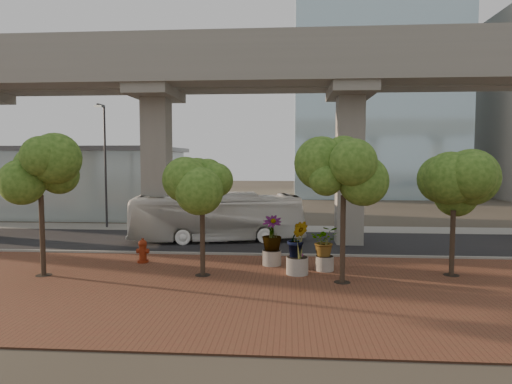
{
  "coord_description": "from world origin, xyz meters",
  "views": [
    {
      "loc": [
        2.36,
        -26.21,
        5.28
      ],
      "look_at": [
        0.38,
        0.5,
        3.29
      ],
      "focal_mm": 32.0,
      "sensor_mm": 36.0,
      "label": 1
    }
  ],
  "objects": [
    {
      "name": "planter_front",
      "position": [
        4.0,
        -5.11,
        1.34
      ],
      "size": [
        1.91,
        1.91,
        2.1
      ],
      "color": "gray",
      "rests_on": "ground"
    },
    {
      "name": "street_tree_near_east",
      "position": [
        4.59,
        -7.13,
        4.75
      ],
      "size": [
        3.5,
        3.5,
        6.31
      ],
      "color": "#402F24",
      "rests_on": "ground"
    },
    {
      "name": "curb_strip",
      "position": [
        0.0,
        -2.0,
        0.08
      ],
      "size": [
        70.0,
        0.25,
        0.16
      ],
      "primitive_type": "cube",
      "color": "gray",
      "rests_on": "ground"
    },
    {
      "name": "street_tree_far_east",
      "position": [
        9.59,
        -5.58,
        4.07
      ],
      "size": [
        3.76,
        3.76,
        5.74
      ],
      "color": "#402F24",
      "rests_on": "ground"
    },
    {
      "name": "transit_viaduct",
      "position": [
        0.0,
        2.0,
        7.29
      ],
      "size": [
        72.0,
        5.6,
        12.4
      ],
      "color": "gray",
      "rests_on": "ground"
    },
    {
      "name": "fire_hydrant",
      "position": [
        -4.97,
        -4.15,
        0.65
      ],
      "size": [
        0.61,
        0.55,
        1.22
      ],
      "color": "maroon",
      "rests_on": "ground"
    },
    {
      "name": "planter_left",
      "position": [
        2.72,
        -5.89,
        1.53
      ],
      "size": [
        2.21,
        2.21,
        2.43
      ],
      "color": "gray",
      "rests_on": "ground"
    },
    {
      "name": "street_tree_near_west",
      "position": [
        -1.5,
        -6.39,
        4.28
      ],
      "size": [
        3.11,
        3.11,
        5.67
      ],
      "color": "#402F24",
      "rests_on": "ground"
    },
    {
      "name": "brick_plaza",
      "position": [
        0.0,
        -8.0,
        0.03
      ],
      "size": [
        70.0,
        13.0,
        0.06
      ],
      "primitive_type": "cube",
      "color": "brown",
      "rests_on": "ground"
    },
    {
      "name": "asphalt_road",
      "position": [
        0.0,
        2.0,
        0.02
      ],
      "size": [
        90.0,
        8.0,
        0.04
      ],
      "primitive_type": "cube",
      "color": "black",
      "rests_on": "ground"
    },
    {
      "name": "streetlamp_east",
      "position": [
        6.74,
        6.39,
        4.85
      ],
      "size": [
        0.41,
        1.2,
        8.31
      ],
      "color": "#2F2E33",
      "rests_on": "ground"
    },
    {
      "name": "planter_right",
      "position": [
        1.5,
        -4.22,
        1.52
      ],
      "size": [
        2.26,
        2.26,
        2.42
      ],
      "color": "gray",
      "rests_on": "ground"
    },
    {
      "name": "street_tree_far_west",
      "position": [
        -8.6,
        -6.94,
        4.66
      ],
      "size": [
        3.45,
        3.45,
        6.19
      ],
      "color": "#402F24",
      "rests_on": "ground"
    },
    {
      "name": "streetlamp_west",
      "position": [
        -11.48,
        7.04,
        5.35
      ],
      "size": [
        0.45,
        1.33,
        9.18
      ],
      "color": "#2A2A2E",
      "rests_on": "ground"
    },
    {
      "name": "transit_bus",
      "position": [
        -2.21,
        2.15,
        1.52
      ],
      "size": [
        11.21,
        4.52,
        3.05
      ],
      "primitive_type": "imported",
      "rotation": [
        0.0,
        0.0,
        1.76
      ],
      "color": "white",
      "rests_on": "ground"
    },
    {
      "name": "station_pavilion",
      "position": [
        -20.0,
        16.0,
        3.22
      ],
      "size": [
        23.0,
        13.0,
        6.3
      ],
      "color": "#ABC1C4",
      "rests_on": "ground"
    },
    {
      "name": "ground",
      "position": [
        0.0,
        0.0,
        0.0
      ],
      "size": [
        160.0,
        160.0,
        0.0
      ],
      "primitive_type": "plane",
      "color": "#3A352A",
      "rests_on": "ground"
    },
    {
      "name": "far_sidewalk",
      "position": [
        0.0,
        7.5,
        0.03
      ],
      "size": [
        90.0,
        3.0,
        0.06
      ],
      "primitive_type": "cube",
      "color": "gray",
      "rests_on": "ground"
    }
  ]
}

